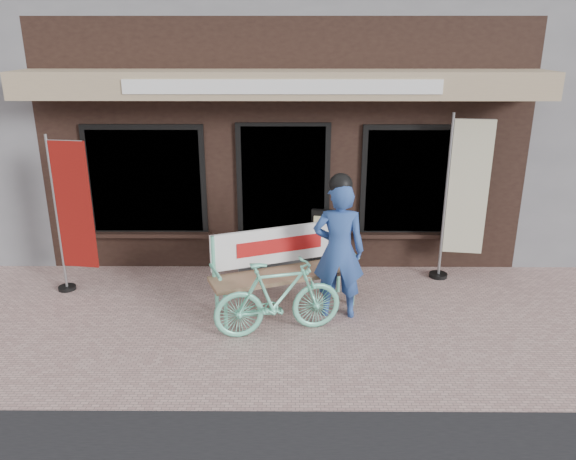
{
  "coord_description": "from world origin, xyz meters",
  "views": [
    {
      "loc": [
        0.11,
        -5.93,
        3.37
      ],
      "look_at": [
        0.08,
        0.7,
        1.05
      ],
      "focal_mm": 35.0,
      "sensor_mm": 36.0,
      "label": 1
    }
  ],
  "objects_px": {
    "bicycle": "(278,298)",
    "nobori_cream": "(464,197)",
    "menu_stand": "(328,242)",
    "person": "(339,248)",
    "bench": "(283,262)",
    "nobori_red": "(72,214)"
  },
  "relations": [
    {
      "from": "bicycle",
      "to": "nobori_cream",
      "type": "relative_size",
      "value": 0.64
    },
    {
      "from": "bench",
      "to": "bicycle",
      "type": "relative_size",
      "value": 1.29
    },
    {
      "from": "person",
      "to": "menu_stand",
      "type": "height_order",
      "value": "person"
    },
    {
      "from": "nobori_red",
      "to": "bench",
      "type": "bearing_deg",
      "value": 0.01
    },
    {
      "from": "bicycle",
      "to": "nobori_red",
      "type": "height_order",
      "value": "nobori_red"
    },
    {
      "from": "bench",
      "to": "menu_stand",
      "type": "relative_size",
      "value": 2.0
    },
    {
      "from": "bicycle",
      "to": "menu_stand",
      "type": "height_order",
      "value": "menu_stand"
    },
    {
      "from": "person",
      "to": "bicycle",
      "type": "xyz_separation_m",
      "value": [
        -0.73,
        -0.47,
        -0.44
      ]
    },
    {
      "from": "menu_stand",
      "to": "person",
      "type": "bearing_deg",
      "value": -76.97
    },
    {
      "from": "nobori_cream",
      "to": "menu_stand",
      "type": "xyz_separation_m",
      "value": [
        -1.86,
        0.15,
        -0.73
      ]
    },
    {
      "from": "person",
      "to": "nobori_cream",
      "type": "xyz_separation_m",
      "value": [
        1.82,
        1.14,
        0.33
      ]
    },
    {
      "from": "bicycle",
      "to": "bench",
      "type": "bearing_deg",
      "value": -18.51
    },
    {
      "from": "nobori_cream",
      "to": "bench",
      "type": "bearing_deg",
      "value": -152.18
    },
    {
      "from": "bench",
      "to": "person",
      "type": "relative_size",
      "value": 1.07
    },
    {
      "from": "bicycle",
      "to": "menu_stand",
      "type": "xyz_separation_m",
      "value": [
        0.69,
        1.75,
        0.04
      ]
    },
    {
      "from": "person",
      "to": "menu_stand",
      "type": "bearing_deg",
      "value": 95.69
    },
    {
      "from": "bicycle",
      "to": "menu_stand",
      "type": "bearing_deg",
      "value": -36.22
    },
    {
      "from": "person",
      "to": "nobori_cream",
      "type": "relative_size",
      "value": 0.77
    },
    {
      "from": "nobori_cream",
      "to": "menu_stand",
      "type": "height_order",
      "value": "nobori_cream"
    },
    {
      "from": "nobori_red",
      "to": "menu_stand",
      "type": "relative_size",
      "value": 2.21
    },
    {
      "from": "menu_stand",
      "to": "bench",
      "type": "bearing_deg",
      "value": -110.55
    },
    {
      "from": "bench",
      "to": "nobori_cream",
      "type": "height_order",
      "value": "nobori_cream"
    }
  ]
}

